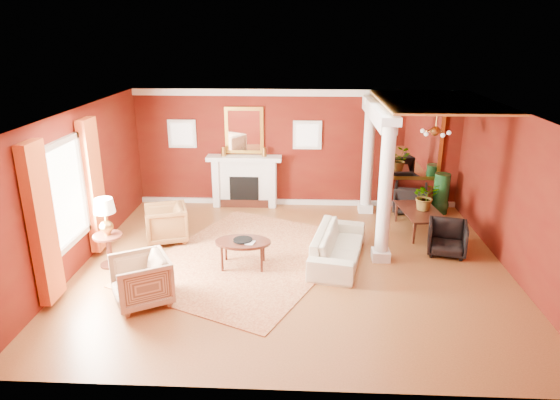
# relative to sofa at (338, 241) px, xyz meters

# --- Properties ---
(ground) EXTENTS (8.00, 8.00, 0.00)m
(ground) POSITION_rel_sofa_xyz_m (-0.86, -0.22, -0.42)
(ground) COLOR brown
(ground) RESTS_ON ground
(room_shell) EXTENTS (8.04, 7.04, 2.92)m
(room_shell) POSITION_rel_sofa_xyz_m (-0.86, -0.22, 1.60)
(room_shell) COLOR #57180C
(room_shell) RESTS_ON ground
(fireplace) EXTENTS (1.85, 0.42, 1.29)m
(fireplace) POSITION_rel_sofa_xyz_m (-2.16, 3.09, 0.23)
(fireplace) COLOR silver
(fireplace) RESTS_ON ground
(overmantel_mirror) EXTENTS (0.95, 0.07, 1.15)m
(overmantel_mirror) POSITION_rel_sofa_xyz_m (-2.16, 3.23, 1.48)
(overmantel_mirror) COLOR gold
(overmantel_mirror) RESTS_ON fireplace
(flank_window_left) EXTENTS (0.70, 0.07, 0.70)m
(flank_window_left) POSITION_rel_sofa_xyz_m (-3.71, 3.24, 1.38)
(flank_window_left) COLOR silver
(flank_window_left) RESTS_ON room_shell
(flank_window_right) EXTENTS (0.70, 0.07, 0.70)m
(flank_window_right) POSITION_rel_sofa_xyz_m (-0.61, 3.24, 1.38)
(flank_window_right) COLOR silver
(flank_window_right) RESTS_ON room_shell
(left_window) EXTENTS (0.21, 2.55, 2.60)m
(left_window) POSITION_rel_sofa_xyz_m (-4.76, -0.82, 1.01)
(left_window) COLOR white
(left_window) RESTS_ON room_shell
(column_front) EXTENTS (0.36, 0.36, 2.80)m
(column_front) POSITION_rel_sofa_xyz_m (0.84, 0.08, 1.01)
(column_front) COLOR silver
(column_front) RESTS_ON ground
(column_back) EXTENTS (0.36, 0.36, 2.80)m
(column_back) POSITION_rel_sofa_xyz_m (0.84, 2.78, 1.01)
(column_back) COLOR silver
(column_back) RESTS_ON ground
(header_beam) EXTENTS (0.30, 3.20, 0.32)m
(header_beam) POSITION_rel_sofa_xyz_m (0.84, 1.68, 2.20)
(header_beam) COLOR silver
(header_beam) RESTS_ON column_front
(amber_ceiling) EXTENTS (2.30, 3.40, 0.04)m
(amber_ceiling) POSITION_rel_sofa_xyz_m (1.99, 1.53, 2.45)
(amber_ceiling) COLOR #D38A3E
(amber_ceiling) RESTS_ON room_shell
(dining_mirror) EXTENTS (1.30, 0.07, 1.70)m
(dining_mirror) POSITION_rel_sofa_xyz_m (2.04, 3.23, 1.13)
(dining_mirror) COLOR gold
(dining_mirror) RESTS_ON room_shell
(chandelier) EXTENTS (0.60, 0.62, 0.75)m
(chandelier) POSITION_rel_sofa_xyz_m (2.04, 1.58, 1.83)
(chandelier) COLOR #AE7D36
(chandelier) RESTS_ON room_shell
(crown_trim) EXTENTS (8.00, 0.08, 0.16)m
(crown_trim) POSITION_rel_sofa_xyz_m (-0.86, 3.24, 2.40)
(crown_trim) COLOR silver
(crown_trim) RESTS_ON room_shell
(base_trim) EXTENTS (8.00, 0.08, 0.12)m
(base_trim) POSITION_rel_sofa_xyz_m (-0.86, 3.24, -0.36)
(base_trim) COLOR silver
(base_trim) RESTS_ON ground
(rug) EXTENTS (4.72, 5.25, 0.02)m
(rug) POSITION_rel_sofa_xyz_m (-1.77, 0.00, -0.41)
(rug) COLOR maroon
(rug) RESTS_ON ground
(sofa) EXTENTS (1.04, 2.21, 0.83)m
(sofa) POSITION_rel_sofa_xyz_m (0.00, 0.00, 0.00)
(sofa) COLOR beige
(sofa) RESTS_ON ground
(armchair_leopard) EXTENTS (1.00, 1.04, 0.86)m
(armchair_leopard) POSITION_rel_sofa_xyz_m (-3.56, 0.78, 0.01)
(armchair_leopard) COLOR black
(armchair_leopard) RESTS_ON ground
(armchair_stripe) EXTENTS (1.13, 1.15, 0.89)m
(armchair_stripe) POSITION_rel_sofa_xyz_m (-3.29, -1.73, 0.03)
(armchair_stripe) COLOR tan
(armchair_stripe) RESTS_ON ground
(coffee_table) EXTENTS (1.04, 1.04, 0.53)m
(coffee_table) POSITION_rel_sofa_xyz_m (-1.80, -0.34, 0.06)
(coffee_table) COLOR black
(coffee_table) RESTS_ON ground
(coffee_book) EXTENTS (0.15, 0.05, 0.21)m
(coffee_book) POSITION_rel_sofa_xyz_m (-1.72, -0.42, 0.21)
(coffee_book) COLOR black
(coffee_book) RESTS_ON coffee_table
(side_table) EXTENTS (0.54, 0.54, 1.34)m
(side_table) POSITION_rel_sofa_xyz_m (-4.32, -0.43, 0.47)
(side_table) COLOR black
(side_table) RESTS_ON ground
(dining_table) EXTENTS (0.67, 1.47, 0.79)m
(dining_table) POSITION_rel_sofa_xyz_m (1.91, 1.56, -0.02)
(dining_table) COLOR black
(dining_table) RESTS_ON ground
(dining_chair_near) EXTENTS (0.85, 0.82, 0.74)m
(dining_chair_near) POSITION_rel_sofa_xyz_m (2.18, 0.42, -0.05)
(dining_chair_near) COLOR black
(dining_chair_near) RESTS_ON ground
(dining_chair_far) EXTENTS (0.90, 0.87, 0.78)m
(dining_chair_far) POSITION_rel_sofa_xyz_m (1.91, 2.78, -0.02)
(dining_chair_far) COLOR black
(dining_chair_far) RESTS_ON ground
(green_urn) EXTENTS (0.42, 0.42, 1.00)m
(green_urn) POSITION_rel_sofa_xyz_m (2.64, 2.78, -0.02)
(green_urn) COLOR #133D19
(green_urn) RESTS_ON ground
(potted_plant) EXTENTS (0.64, 0.69, 0.48)m
(potted_plant) POSITION_rel_sofa_xyz_m (1.97, 1.61, 0.61)
(potted_plant) COLOR #26591E
(potted_plant) RESTS_ON dining_table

